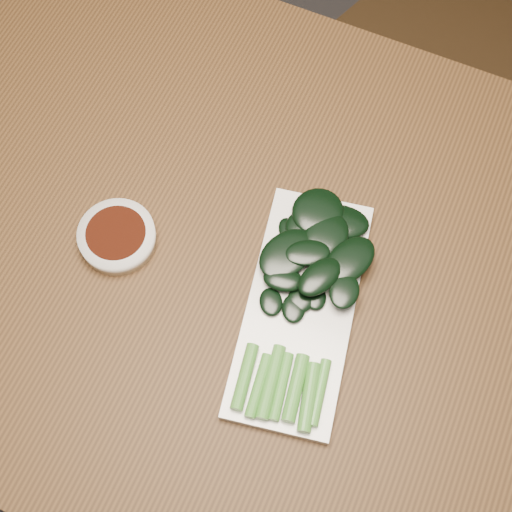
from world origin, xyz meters
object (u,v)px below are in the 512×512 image
object	(u,v)px
gai_lan	(313,276)
sauce_bowl	(117,237)
table	(242,270)
serving_plate	(300,308)

from	to	relation	value
gai_lan	sauce_bowl	bearing A→B (deg)	-169.21
table	sauce_bowl	world-z (taller)	sauce_bowl
sauce_bowl	serving_plate	bearing A→B (deg)	2.00
sauce_bowl	gai_lan	xyz separation A→B (m)	(0.25, 0.05, 0.01)
serving_plate	table	bearing A→B (deg)	155.87
serving_plate	gai_lan	xyz separation A→B (m)	(-0.00, 0.04, 0.02)
sauce_bowl	serving_plate	size ratio (longest dim) A/B	0.30
sauce_bowl	serving_plate	xyz separation A→B (m)	(0.25, 0.01, -0.01)
gai_lan	serving_plate	bearing A→B (deg)	-88.35
table	gai_lan	distance (m)	0.14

